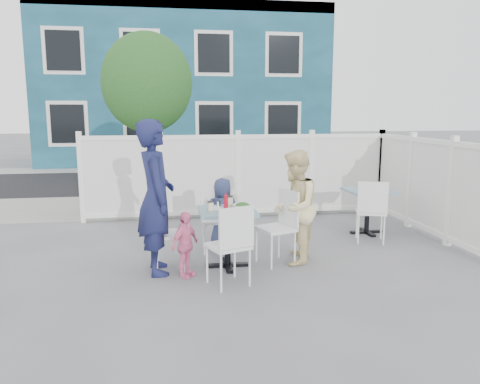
{
  "coord_description": "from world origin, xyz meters",
  "views": [
    {
      "loc": [
        -1.21,
        -6.4,
        2.04
      ],
      "look_at": [
        -0.24,
        -0.09,
        0.93
      ],
      "focal_mm": 35.0,
      "sensor_mm": 36.0,
      "label": 1
    }
  ],
  "objects": [
    {
      "name": "woman",
      "position": [
        0.44,
        -0.44,
        0.77
      ],
      "size": [
        0.8,
        0.9,
        1.53
      ],
      "primitive_type": "imported",
      "rotation": [
        0.0,
        0.0,
        -1.92
      ],
      "color": "#F5D35E",
      "rests_on": "ground"
    },
    {
      "name": "chair_left",
      "position": [
        -1.3,
        -0.44,
        0.55
      ],
      "size": [
        0.42,
        0.44,
        0.95
      ],
      "rotation": [
        0.0,
        0.0,
        -1.59
      ],
      "color": "white",
      "rests_on": "ground"
    },
    {
      "name": "chair_near",
      "position": [
        -0.52,
        -1.21,
        0.57
      ],
      "size": [
        0.57,
        0.56,
        0.97
      ],
      "rotation": [
        0.0,
        0.0,
        0.37
      ],
      "color": "white",
      "rests_on": "ground"
    },
    {
      "name": "toddler",
      "position": [
        -1.04,
        -0.79,
        0.41
      ],
      "size": [
        0.46,
        0.5,
        0.83
      ],
      "primitive_type": "imported",
      "rotation": [
        0.0,
        0.0,
        0.88
      ],
      "color": "pink",
      "rests_on": "ground"
    },
    {
      "name": "salt_shaker",
      "position": [
        -0.57,
        -0.28,
        0.8
      ],
      "size": [
        0.03,
        0.03,
        0.07
      ],
      "primitive_type": "cylinder",
      "color": "white",
      "rests_on": "main_table"
    },
    {
      "name": "potted_shrub_a",
      "position": [
        -0.1,
        3.1,
        0.77
      ],
      "size": [
        1.1,
        1.1,
        1.54
      ],
      "primitive_type": "imported",
      "rotation": [
        0.0,
        0.0,
        1.23
      ],
      "color": "#184519",
      "rests_on": "ground"
    },
    {
      "name": "spare_table",
      "position": [
        2.07,
        0.87,
        0.58
      ],
      "size": [
        0.73,
        0.73,
        0.75
      ],
      "rotation": [
        0.0,
        0.0,
        0.03
      ],
      "color": "teal",
      "rests_on": "ground"
    },
    {
      "name": "ketchup_bottle",
      "position": [
        -0.49,
        -0.45,
        0.86
      ],
      "size": [
        0.06,
        0.06,
        0.18
      ],
      "primitive_type": "cylinder",
      "color": "#AE0B1D",
      "rests_on": "main_table"
    },
    {
      "name": "pepper_shaker",
      "position": [
        -0.55,
        -0.26,
        0.81
      ],
      "size": [
        0.03,
        0.03,
        0.07
      ],
      "primitive_type": "cylinder",
      "color": "black",
      "rests_on": "main_table"
    },
    {
      "name": "chair_back",
      "position": [
        -0.54,
        0.33,
        0.55
      ],
      "size": [
        0.45,
        0.44,
        0.95
      ],
      "rotation": [
        0.0,
        0.0,
        3.09
      ],
      "color": "white",
      "rests_on": "ground"
    },
    {
      "name": "man",
      "position": [
        -1.38,
        -0.55,
        0.97
      ],
      "size": [
        0.56,
        0.77,
        1.94
      ],
      "primitive_type": "imported",
      "rotation": [
        0.0,
        0.0,
        1.71
      ],
      "color": "#181C46",
      "rests_on": "ground"
    },
    {
      "name": "near_sidewalk",
      "position": [
        0.0,
        3.8,
        0.01
      ],
      "size": [
        24.0,
        2.6,
        0.01
      ],
      "primitive_type": "cube",
      "color": "gray",
      "rests_on": "ground"
    },
    {
      "name": "ground",
      "position": [
        0.0,
        0.0,
        0.0
      ],
      "size": [
        80.0,
        80.0,
        0.0
      ],
      "primitive_type": "plane",
      "color": "slate"
    },
    {
      "name": "far_sidewalk",
      "position": [
        0.0,
        10.6,
        0.01
      ],
      "size": [
        24.0,
        1.6,
        0.01
      ],
      "primitive_type": "cube",
      "color": "gray",
      "rests_on": "ground"
    },
    {
      "name": "tree",
      "position": [
        -1.6,
        3.3,
        2.59
      ],
      "size": [
        1.8,
        1.62,
        3.59
      ],
      "color": "#382316",
      "rests_on": "ground"
    },
    {
      "name": "street",
      "position": [
        0.0,
        7.5,
        0.0
      ],
      "size": [
        24.0,
        5.0,
        0.01
      ],
      "primitive_type": "cube",
      "color": "black",
      "rests_on": "ground"
    },
    {
      "name": "plate_side",
      "position": [
        -0.62,
        -0.39,
        0.78
      ],
      "size": [
        0.21,
        0.21,
        0.01
      ],
      "primitive_type": "cylinder",
      "color": "white",
      "rests_on": "main_table"
    },
    {
      "name": "coffee_cup_b",
      "position": [
        -0.41,
        -0.28,
        0.84
      ],
      "size": [
        0.09,
        0.09,
        0.13
      ],
      "primitive_type": "cylinder",
      "color": "beige",
      "rests_on": "main_table"
    },
    {
      "name": "chair_spare",
      "position": [
        1.88,
        0.31,
        0.57
      ],
      "size": [
        0.56,
        0.55,
        0.98
      ],
      "rotation": [
        0.0,
        0.0,
        -0.33
      ],
      "color": "white",
      "rests_on": "ground"
    },
    {
      "name": "fence_back",
      "position": [
        0.1,
        2.4,
        0.78
      ],
      "size": [
        5.86,
        0.08,
        1.6
      ],
      "color": "white",
      "rests_on": "ground"
    },
    {
      "name": "building",
      "position": [
        -0.5,
        14.0,
        3.0
      ],
      "size": [
        11.0,
        6.0,
        6.0
      ],
      "color": "#184450",
      "rests_on": "ground"
    },
    {
      "name": "plate_main",
      "position": [
        -0.48,
        -0.68,
        0.78
      ],
      "size": [
        0.25,
        0.25,
        0.02
      ],
      "primitive_type": "cylinder",
      "color": "white",
      "rests_on": "main_table"
    },
    {
      "name": "fence_right",
      "position": [
        3.0,
        0.6,
        0.78
      ],
      "size": [
        0.08,
        3.66,
        1.6
      ],
      "rotation": [
        0.0,
        0.0,
        1.57
      ],
      "color": "white",
      "rests_on": "ground"
    },
    {
      "name": "potted_shrub_b",
      "position": [
        1.72,
        3.0,
        0.77
      ],
      "size": [
        1.57,
        1.41,
        1.55
      ],
      "primitive_type": "imported",
      "rotation": [
        0.0,
        0.0,
        0.16
      ],
      "color": "#184519",
      "rests_on": "ground"
    },
    {
      "name": "boy",
      "position": [
        -0.43,
        0.41,
        0.53
      ],
      "size": [
        0.55,
        0.39,
        1.06
      ],
      "primitive_type": "imported",
      "rotation": [
        0.0,
        0.0,
        3.25
      ],
      "color": "navy",
      "rests_on": "ground"
    },
    {
      "name": "main_table",
      "position": [
        -0.47,
        -0.49,
        0.6
      ],
      "size": [
        0.74,
        0.74,
        0.77
      ],
      "rotation": [
        0.0,
        0.0,
        -0.01
      ],
      "color": "teal",
      "rests_on": "ground"
    },
    {
      "name": "coffee_cup_a",
      "position": [
        -0.7,
        -0.54,
        0.83
      ],
      "size": [
        0.08,
        0.08,
        0.12
      ],
      "primitive_type": "cylinder",
      "color": "beige",
      "rests_on": "main_table"
    },
    {
      "name": "salad_bowl",
      "position": [
        -0.27,
        -0.48,
        0.8
      ],
      "size": [
        0.24,
        0.24,
        0.06
      ],
      "primitive_type": "imported",
      "color": "white",
      "rests_on": "main_table"
    },
    {
      "name": "utility_cabinet",
      "position": [
        -2.3,
        4.0,
        0.63
      ],
      "size": [
        0.71,
        0.54,
        1.25
      ],
      "primitive_type": "cube",
      "rotation": [
        0.0,
        0.0,
        0.08
      ],
      "color": "gold",
      "rests_on": "ground"
    },
    {
      "name": "chair_right",
      "position": [
        0.26,
        -0.42,
        0.58
      ],
      "size": [
        0.56,
        0.57,
        0.99
      ],
      "rotation": [
        0.0,
        0.0,
        1.91
      ],
      "color": "white",
      "rests_on": "ground"
    }
  ]
}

